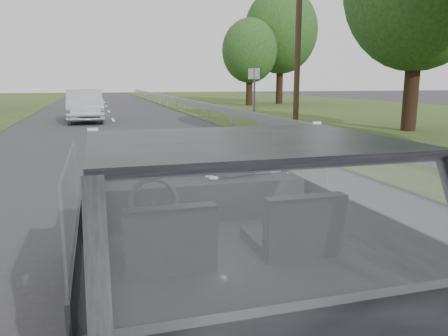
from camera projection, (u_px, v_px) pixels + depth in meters
subject_car at (222, 239)px, 2.89m from camera, size 1.80×4.00×1.45m
dashboard at (200, 197)px, 3.45m from camera, size 1.58×0.45×0.30m
driver_seat at (168, 237)px, 2.47m from camera, size 0.50×0.72×0.42m
passenger_seat at (297, 225)px, 2.69m from camera, size 0.50×0.72×0.42m
steering_wheel at (154, 202)px, 3.05m from camera, size 0.36×0.36×0.04m
cat at (234, 168)px, 3.46m from camera, size 0.53×0.25×0.23m
guardrail at (266, 120)px, 13.51m from camera, size 0.05×90.00×0.32m
other_car at (85, 105)px, 19.21m from camera, size 1.82×4.32×1.40m
highway_sign at (254, 93)px, 20.51m from camera, size 0.37×0.94×2.39m
utility_pole at (298, 30)px, 18.53m from camera, size 0.31×0.31×7.77m
tree_1 at (417, 19)px, 14.95m from camera, size 6.63×6.63×7.67m
tree_2 at (250, 64)px, 31.32m from camera, size 4.49×4.49×5.99m
tree_3 at (280, 48)px, 33.78m from camera, size 6.68×6.68×8.53m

